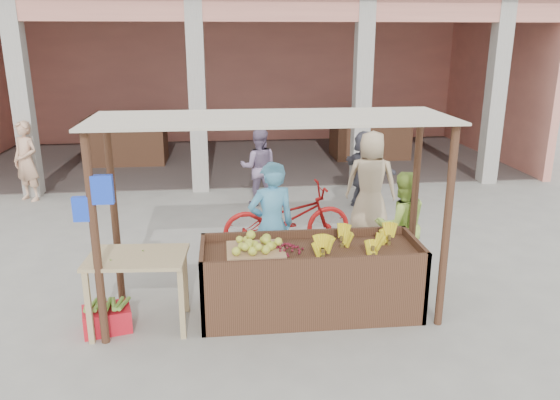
{
  "coord_description": "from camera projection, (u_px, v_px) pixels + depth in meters",
  "views": [
    {
      "loc": [
        -0.49,
        -5.93,
        3.26
      ],
      "look_at": [
        0.26,
        1.2,
        1.08
      ],
      "focal_mm": 35.0,
      "sensor_mm": 36.0,
      "label": 1
    }
  ],
  "objects": [
    {
      "name": "plantain_bundle",
      "position": [
        106.0,
        305.0,
        6.19
      ],
      "size": [
        0.39,
        0.27,
        0.08
      ],
      "primitive_type": null,
      "color": "olive",
      "rests_on": "red_crate"
    },
    {
      "name": "vendor_blue",
      "position": [
        271.0,
        222.0,
        7.11
      ],
      "size": [
        0.78,
        0.64,
        1.84
      ],
      "primitive_type": "imported",
      "rotation": [
        0.0,
        0.0,
        3.36
      ],
      "color": "#4C9DC7",
      "rests_on": "ground"
    },
    {
      "name": "berry_heap",
      "position": [
        287.0,
        248.0,
        6.37
      ],
      "size": [
        0.43,
        0.35,
        0.14
      ],
      "primitive_type": "ellipsoid",
      "color": "maroon",
      "rests_on": "fruit_stall"
    },
    {
      "name": "shopper_e",
      "position": [
        26.0,
        160.0,
        10.95
      ],
      "size": [
        0.78,
        0.73,
        1.69
      ],
      "primitive_type": "imported",
      "rotation": [
        0.0,
        0.0,
        -0.54
      ],
      "color": "tan",
      "rests_on": "ground"
    },
    {
      "name": "shopper_c",
      "position": [
        371.0,
        177.0,
        9.15
      ],
      "size": [
        1.06,
        0.84,
        1.93
      ],
      "primitive_type": "imported",
      "rotation": [
        0.0,
        0.0,
        2.86
      ],
      "color": "tan",
      "rests_on": "ground"
    },
    {
      "name": "red_crate",
      "position": [
        107.0,
        319.0,
        6.24
      ],
      "size": [
        0.6,
        0.5,
        0.27
      ],
      "primitive_type": "cube",
      "rotation": [
        0.0,
        0.0,
        0.25
      ],
      "color": "red",
      "rests_on": "ground"
    },
    {
      "name": "motorcycle",
      "position": [
        287.0,
        217.0,
        8.45
      ],
      "size": [
        0.92,
        2.15,
        1.09
      ],
      "primitive_type": "imported",
      "rotation": [
        0.0,
        0.0,
        1.67
      ],
      "color": "#A51312",
      "rests_on": "ground"
    },
    {
      "name": "melon_tray",
      "position": [
        256.0,
        247.0,
        6.35
      ],
      "size": [
        0.67,
        0.58,
        0.19
      ],
      "color": "#A37B54",
      "rests_on": "fruit_stall"
    },
    {
      "name": "papaya_pile",
      "position": [
        136.0,
        247.0,
        6.07
      ],
      "size": [
        0.74,
        0.42,
        0.21
      ],
      "primitive_type": null,
      "color": "#3F7F29",
      "rests_on": "side_table"
    },
    {
      "name": "ground",
      "position": [
        269.0,
        314.0,
        6.64
      ],
      "size": [
        60.0,
        60.0,
        0.0
      ],
      "primitive_type": "plane",
      "color": "gray",
      "rests_on": "ground"
    },
    {
      "name": "vendor_green",
      "position": [
        401.0,
        222.0,
        7.47
      ],
      "size": [
        0.78,
        0.48,
        1.58
      ],
      "primitive_type": "imported",
      "rotation": [
        0.0,
        0.0,
        3.19
      ],
      "color": "#A1C849",
      "rests_on": "ground"
    },
    {
      "name": "shopper_f",
      "position": [
        259.0,
        164.0,
        10.7
      ],
      "size": [
        0.84,
        0.53,
        1.65
      ],
      "primitive_type": "imported",
      "rotation": [
        0.0,
        0.0,
        3.06
      ],
      "color": "gray",
      "rests_on": "ground"
    },
    {
      "name": "side_table",
      "position": [
        138.0,
        267.0,
        6.14
      ],
      "size": [
        1.14,
        0.8,
        0.89
      ],
      "rotation": [
        0.0,
        0.0,
        -0.07
      ],
      "color": "tan",
      "rests_on": "ground"
    },
    {
      "name": "market_building",
      "position": [
        241.0,
        56.0,
        14.35
      ],
      "size": [
        14.4,
        6.4,
        4.2
      ],
      "color": "#E68D78",
      "rests_on": "ground"
    },
    {
      "name": "stall_awning",
      "position": [
        266.0,
        153.0,
        6.12
      ],
      "size": [
        4.09,
        1.35,
        2.39
      ],
      "color": "#4C2F1E",
      "rests_on": "ground"
    },
    {
      "name": "produce_sacks",
      "position": [
        372.0,
        179.0,
        11.74
      ],
      "size": [
        0.74,
        0.46,
        0.56
      ],
      "color": "maroon",
      "rests_on": "ground"
    },
    {
      "name": "fruit_stall",
      "position": [
        310.0,
        282.0,
        6.57
      ],
      "size": [
        2.6,
        0.95,
        0.8
      ],
      "primitive_type": "cube",
      "color": "#4C2F1E",
      "rests_on": "ground"
    },
    {
      "name": "shopper_d",
      "position": [
        364.0,
        168.0,
        10.48
      ],
      "size": [
        1.16,
        1.6,
        1.6
      ],
      "primitive_type": "imported",
      "rotation": [
        0.0,
        0.0,
        2.0
      ],
      "color": "#4C4C58",
      "rests_on": "ground"
    },
    {
      "name": "banana_heap",
      "position": [
        354.0,
        243.0,
        6.45
      ],
      "size": [
        1.01,
        0.55,
        0.18
      ],
      "primitive_type": null,
      "color": "yellow",
      "rests_on": "fruit_stall"
    }
  ]
}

